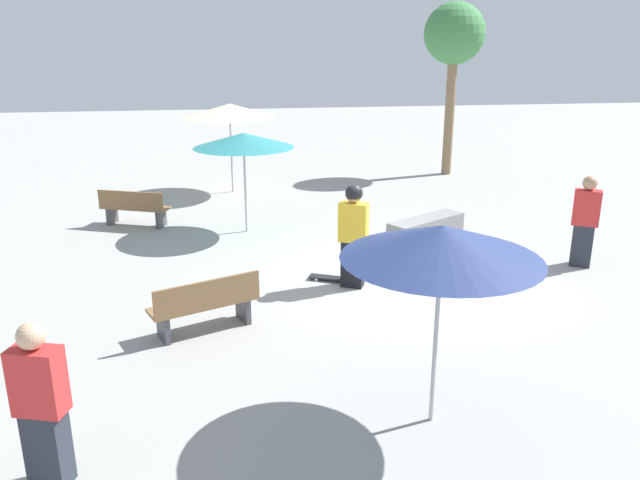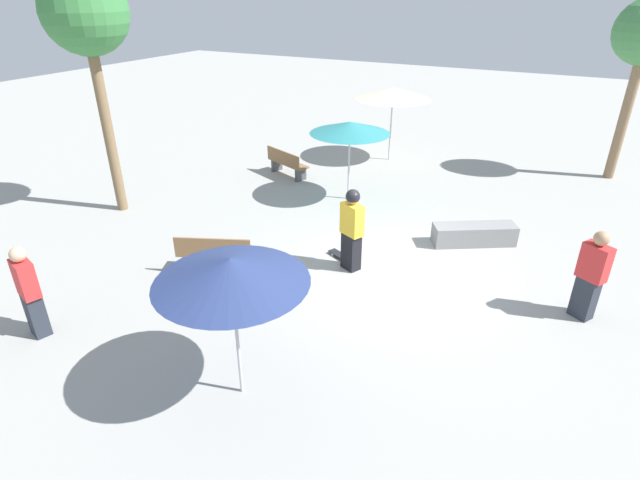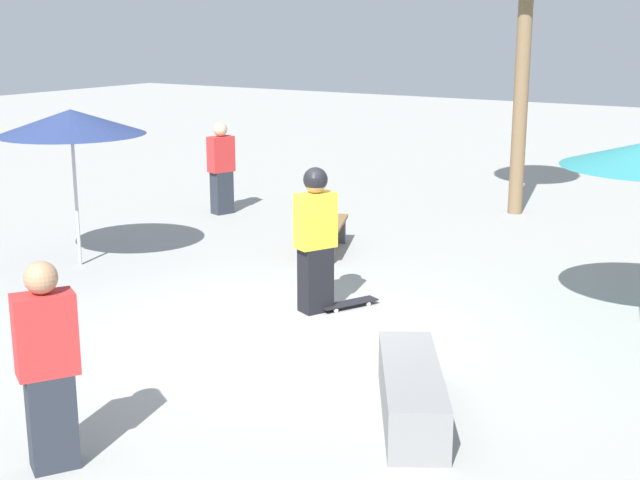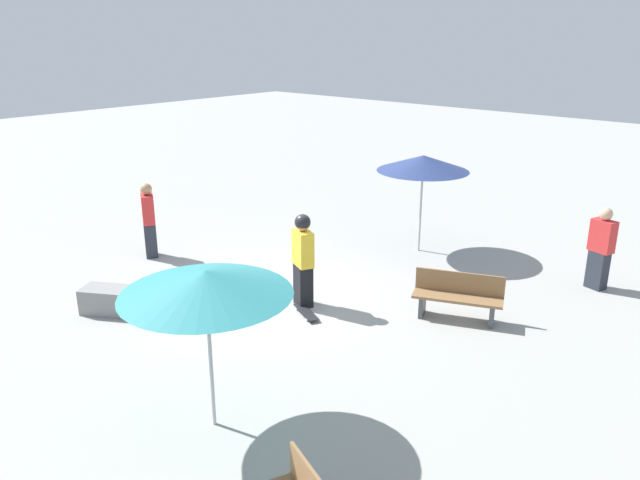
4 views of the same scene
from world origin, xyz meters
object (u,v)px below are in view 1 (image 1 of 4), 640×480
(palm_tree_right, at_px, (454,38))
(bystander_watching, at_px, (42,407))
(bench_near, at_px, (205,305))
(skater_main, at_px, (353,232))
(shade_umbrella_cream, at_px, (230,111))
(bystander_far, at_px, (585,222))
(concrete_ledge, at_px, (426,229))
(skateboard, at_px, (331,278))
(shade_umbrella_teal, at_px, (244,140))
(bench_far, at_px, (134,208))
(shade_umbrella_navy, at_px, (442,242))

(palm_tree_right, relative_size, bystander_watching, 3.07)
(bystander_watching, bearing_deg, bench_near, 82.91)
(palm_tree_right, bearing_deg, skater_main, -118.75)
(shade_umbrella_cream, xyz_separation_m, bystander_far, (6.40, -7.15, -1.40))
(shade_umbrella_cream, height_order, bystander_far, shade_umbrella_cream)
(concrete_ledge, relative_size, bystander_far, 1.10)
(bench_near, xyz_separation_m, palm_tree_right, (7.42, 10.43, 3.75))
(bench_near, height_order, shade_umbrella_cream, shade_umbrella_cream)
(skateboard, xyz_separation_m, bystander_watching, (-3.57, -4.85, 0.79))
(palm_tree_right, bearing_deg, concrete_ledge, -113.18)
(shade_umbrella_teal, relative_size, palm_tree_right, 0.42)
(skateboard, xyz_separation_m, shade_umbrella_cream, (-1.58, 7.21, 2.21))
(skater_main, height_order, bench_near, skater_main)
(shade_umbrella_cream, relative_size, bystander_watching, 1.48)
(bench_near, relative_size, bench_far, 1.00)
(concrete_ledge, bearing_deg, shade_umbrella_cream, 128.07)
(skater_main, bearing_deg, bench_far, -21.33)
(shade_umbrella_navy, relative_size, bystander_watching, 1.35)
(bench_near, bearing_deg, bench_far, 83.39)
(concrete_ledge, relative_size, shade_umbrella_cream, 0.76)
(concrete_ledge, distance_m, shade_umbrella_teal, 4.36)
(bench_near, relative_size, shade_umbrella_navy, 0.72)
(bystander_far, bearing_deg, skater_main, 35.58)
(bench_far, xyz_separation_m, shade_umbrella_cream, (2.30, 3.10, 1.84))
(skateboard, bearing_deg, shade_umbrella_cream, -52.59)
(bench_far, bearing_deg, shade_umbrella_navy, -41.42)
(bench_near, xyz_separation_m, bench_far, (-1.72, 5.84, 0.00))
(concrete_ledge, relative_size, shade_umbrella_navy, 0.83)
(skateboard, relative_size, bystander_watching, 0.48)
(bench_far, bearing_deg, shade_umbrella_cream, 75.33)
(skateboard, bearing_deg, skater_main, 164.28)
(skateboard, bearing_deg, bystander_watching, 78.66)
(bystander_watching, bearing_deg, skateboard, 70.85)
(bench_near, height_order, shade_umbrella_teal, shade_umbrella_teal)
(bench_far, relative_size, palm_tree_right, 0.32)
(concrete_ledge, xyz_separation_m, bench_near, (-4.59, -3.82, 0.19))
(bystander_far, bearing_deg, shade_umbrella_cream, -17.04)
(bench_far, relative_size, shade_umbrella_teal, 0.75)
(bench_near, bearing_deg, shade_umbrella_teal, 57.85)
(bystander_watching, distance_m, bystander_far, 9.72)
(shade_umbrella_teal, bearing_deg, bystander_far, -27.54)
(shade_umbrella_teal, xyz_separation_m, bystander_far, (6.17, -3.22, -1.18))
(bench_near, bearing_deg, skateboard, 15.52)
(shade_umbrella_navy, xyz_separation_m, shade_umbrella_cream, (-1.96, 11.60, 0.16))
(skater_main, xyz_separation_m, shade_umbrella_cream, (-1.91, 7.50, 1.29))
(shade_umbrella_navy, height_order, palm_tree_right, palm_tree_right)
(bench_near, bearing_deg, shade_umbrella_navy, -69.39)
(bench_near, bearing_deg, concrete_ledge, 16.70)
(skateboard, height_order, bystander_far, bystander_far)
(concrete_ledge, height_order, shade_umbrella_navy, shade_umbrella_navy)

